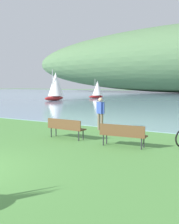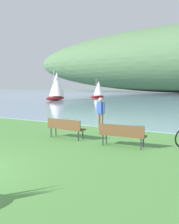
{
  "view_description": "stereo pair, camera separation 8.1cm",
  "coord_description": "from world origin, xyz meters",
  "px_view_note": "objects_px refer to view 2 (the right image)",
  "views": [
    {
      "loc": [
        7.03,
        -4.13,
        2.41
      ],
      "look_at": [
        0.23,
        7.49,
        1.0
      ],
      "focal_mm": 42.94,
      "sensor_mm": 36.0,
      "label": 1
    },
    {
      "loc": [
        7.1,
        -4.09,
        2.41
      ],
      "look_at": [
        0.23,
        7.49,
        1.0
      ],
      "focal_mm": 42.94,
      "sensor_mm": 36.0,
      "label": 2
    }
  ],
  "objects_px": {
    "sailboat_nearest_to_shore": "(57,86)",
    "park_bench_further_along": "(65,127)",
    "person_at_shoreline": "(100,112)",
    "sailboat_toward_hillside": "(98,89)",
    "park_bench_near_camera": "(122,134)"
  },
  "relations": [
    {
      "from": "sailboat_toward_hillside",
      "to": "sailboat_nearest_to_shore",
      "type": "bearing_deg",
      "value": -104.27
    },
    {
      "from": "sailboat_nearest_to_shore",
      "to": "sailboat_toward_hillside",
      "type": "relative_size",
      "value": 1.36
    },
    {
      "from": "person_at_shoreline",
      "to": "park_bench_further_along",
      "type": "bearing_deg",
      "value": -96.63
    },
    {
      "from": "person_at_shoreline",
      "to": "sailboat_toward_hillside",
      "type": "height_order",
      "value": "sailboat_toward_hillside"
    },
    {
      "from": "park_bench_near_camera",
      "to": "park_bench_further_along",
      "type": "bearing_deg",
      "value": 176.13
    },
    {
      "from": "park_bench_near_camera",
      "to": "sailboat_nearest_to_shore",
      "type": "xyz_separation_m",
      "value": [
        -19.82,
        21.6,
        1.6
      ]
    },
    {
      "from": "park_bench_near_camera",
      "to": "park_bench_further_along",
      "type": "xyz_separation_m",
      "value": [
        -2.81,
        0.19,
        0.0
      ]
    },
    {
      "from": "park_bench_further_along",
      "to": "sailboat_nearest_to_shore",
      "type": "height_order",
      "value": "sailboat_nearest_to_shore"
    },
    {
      "from": "park_bench_near_camera",
      "to": "sailboat_nearest_to_shore",
      "type": "distance_m",
      "value": 29.36
    },
    {
      "from": "sailboat_nearest_to_shore",
      "to": "park_bench_further_along",
      "type": "bearing_deg",
      "value": -51.53
    },
    {
      "from": "sailboat_toward_hillside",
      "to": "park_bench_further_along",
      "type": "bearing_deg",
      "value": -63.67
    },
    {
      "from": "park_bench_near_camera",
      "to": "sailboat_toward_hillside",
      "type": "distance_m",
      "value": 34.97
    },
    {
      "from": "park_bench_further_along",
      "to": "person_at_shoreline",
      "type": "height_order",
      "value": "person_at_shoreline"
    },
    {
      "from": "person_at_shoreline",
      "to": "sailboat_toward_hillside",
      "type": "relative_size",
      "value": 0.53
    },
    {
      "from": "park_bench_near_camera",
      "to": "person_at_shoreline",
      "type": "distance_m",
      "value": 3.83
    }
  ]
}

